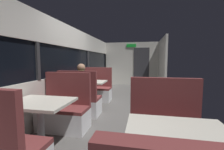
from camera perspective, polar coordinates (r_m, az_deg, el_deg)
name	(u,v)px	position (r m, az deg, el deg)	size (l,w,h in m)	color
ground_plane	(120,109)	(4.26, 3.02, -12.87)	(3.30, 9.20, 0.02)	#514F4C
carriage_window_panel_left	(70,68)	(4.49, -15.57, 2.43)	(0.09, 8.48, 2.30)	beige
carriage_end_bulkhead	(132,64)	(8.21, 7.69, 4.17)	(2.90, 0.11, 2.30)	beige
carriage_aisle_panel_right	(162,65)	(7.06, 18.43, 3.79)	(0.08, 2.40, 2.30)	beige
dining_table_near_window	(40,108)	(2.51, -25.67, -11.21)	(0.90, 0.70, 0.74)	#9E9EA3
bench_near_window_facing_entry	(65,112)	(3.16, -17.60, -13.35)	(0.95, 0.50, 1.10)	silver
dining_table_mid_window	(90,85)	(4.38, -8.49, -3.66)	(0.90, 0.70, 0.74)	#9E9EA3
bench_mid_window_facing_end	(80,102)	(3.81, -12.02, -9.92)	(0.95, 0.50, 1.10)	silver
bench_mid_window_facing_entry	(97,90)	(5.09, -5.77, -5.88)	(0.95, 0.50, 1.10)	silver
dining_table_front_aisle	(178,143)	(1.52, 23.96, -22.41)	(0.90, 0.70, 0.74)	#9E9EA3
bench_front_aisle_facing_entry	(165,137)	(2.27, 19.50, -21.20)	(0.95, 0.50, 1.10)	silver
seated_passenger	(81,93)	(3.83, -11.65, -6.63)	(0.47, 0.55, 1.26)	#26262D
coffee_cup_primary	(88,80)	(4.40, -9.00, -1.72)	(0.07, 0.07, 0.09)	#26598C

